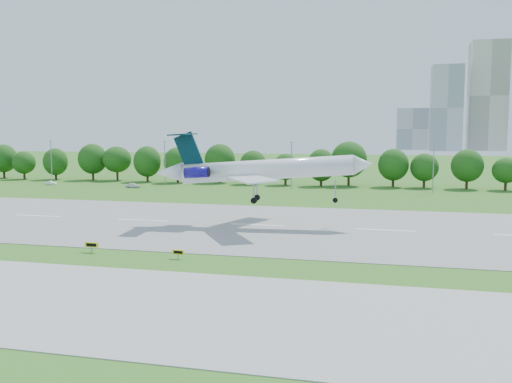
% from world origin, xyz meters
% --- Properties ---
extents(ground, '(600.00, 600.00, 0.00)m').
position_xyz_m(ground, '(0.00, 0.00, 0.00)').
color(ground, '#386B1C').
rests_on(ground, ground).
extents(runway, '(400.00, 45.00, 0.08)m').
position_xyz_m(runway, '(0.00, 25.00, 0.04)').
color(runway, gray).
rests_on(runway, ground).
extents(tree_line, '(288.40, 8.40, 10.40)m').
position_xyz_m(tree_line, '(0.00, 92.00, 6.19)').
color(tree_line, '#382314').
rests_on(tree_line, ground).
extents(light_poles, '(175.90, 0.25, 12.19)m').
position_xyz_m(light_poles, '(-2.50, 82.00, 6.34)').
color(light_poles, gray).
rests_on(light_poles, ground).
extents(skyline, '(127.00, 52.00, 80.00)m').
position_xyz_m(skyline, '(100.16, 390.61, 30.46)').
color(skyline, '#B2B2B7').
rests_on(skyline, ground).
extents(airliner, '(34.44, 24.88, 11.22)m').
position_xyz_m(airliner, '(19.85, 24.80, 9.02)').
color(airliner, white).
rests_on(airliner, ground).
extents(taxi_sign_centre, '(1.81, 0.24, 1.27)m').
position_xyz_m(taxi_sign_centre, '(4.81, 0.41, 0.94)').
color(taxi_sign_centre, gray).
rests_on(taxi_sign_centre, ground).
extents(taxi_sign_right, '(1.54, 0.30, 1.08)m').
position_xyz_m(taxi_sign_right, '(16.62, -0.36, 0.79)').
color(taxi_sign_right, gray).
rests_on(taxi_sign_right, ground).
extents(service_vehicle_a, '(3.35, 1.51, 1.07)m').
position_xyz_m(service_vehicle_a, '(-52.17, 76.94, 0.53)').
color(service_vehicle_a, white).
rests_on(service_vehicle_a, ground).
extents(service_vehicle_b, '(3.99, 1.82, 1.33)m').
position_xyz_m(service_vehicle_b, '(-26.23, 75.08, 0.66)').
color(service_vehicle_b, white).
rests_on(service_vehicle_b, ground).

